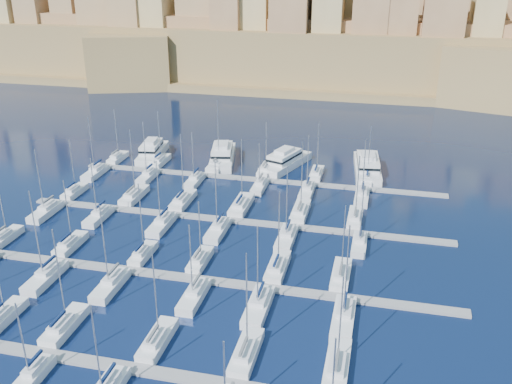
% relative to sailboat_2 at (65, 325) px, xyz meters
% --- Properties ---
extents(ground, '(600.00, 600.00, 0.00)m').
position_rel_sailboat_2_xyz_m(ground, '(13.29, 28.52, -0.76)').
color(ground, black).
rests_on(ground, ground).
extents(pontoon_near, '(84.00, 2.00, 0.40)m').
position_rel_sailboat_2_xyz_m(pontoon_near, '(13.29, -5.48, -0.56)').
color(pontoon_near, slate).
rests_on(pontoon_near, ground).
extents(pontoon_mid_near, '(84.00, 2.00, 0.40)m').
position_rel_sailboat_2_xyz_m(pontoon_mid_near, '(13.29, 16.52, -0.56)').
color(pontoon_mid_near, slate).
rests_on(pontoon_mid_near, ground).
extents(pontoon_mid_far, '(84.00, 2.00, 0.40)m').
position_rel_sailboat_2_xyz_m(pontoon_mid_far, '(13.29, 38.52, -0.56)').
color(pontoon_mid_far, slate).
rests_on(pontoon_mid_far, ground).
extents(pontoon_far, '(84.00, 2.00, 0.40)m').
position_rel_sailboat_2_xyz_m(pontoon_far, '(13.29, 60.52, -0.56)').
color(pontoon_far, slate).
rests_on(pontoon_far, ground).
extents(sailboat_1, '(2.62, 8.74, 12.78)m').
position_rel_sailboat_2_xyz_m(sailboat_1, '(-9.61, -0.22, -0.03)').
color(sailboat_1, silver).
rests_on(sailboat_1, ground).
extents(sailboat_2, '(2.75, 9.18, 15.63)m').
position_rel_sailboat_2_xyz_m(sailboat_2, '(0.00, 0.00, 0.00)').
color(sailboat_2, silver).
rests_on(sailboat_2, ground).
extents(sailboat_3, '(2.69, 8.98, 14.35)m').
position_rel_sailboat_2_xyz_m(sailboat_3, '(13.76, -0.10, -0.01)').
color(sailboat_3, silver).
rests_on(sailboat_3, ground).
extents(sailboat_4, '(2.80, 9.33, 15.39)m').
position_rel_sailboat_2_xyz_m(sailboat_4, '(25.91, 0.07, -0.00)').
color(sailboat_4, silver).
rests_on(sailboat_4, ground).
extents(sailboat_5, '(2.92, 9.72, 13.69)m').
position_rel_sailboat_2_xyz_m(sailboat_5, '(37.60, 0.26, -0.01)').
color(sailboat_5, silver).
rests_on(sailboat_5, ground).
extents(sailboat_8, '(2.24, 7.46, 11.93)m').
position_rel_sailboat_2_xyz_m(sailboat_8, '(1.56, -10.11, -0.04)').
color(sailboat_8, silver).
rests_on(sailboat_8, ground).
extents(sailboat_12, '(2.38, 7.93, 13.16)m').
position_rel_sailboat_2_xyz_m(sailboat_12, '(-24.45, 21.39, -0.03)').
color(sailboat_12, silver).
rests_on(sailboat_12, ground).
extents(sailboat_13, '(2.53, 8.45, 13.01)m').
position_rel_sailboat_2_xyz_m(sailboat_13, '(-11.56, 21.64, -0.03)').
color(sailboat_13, silver).
rests_on(sailboat_13, ground).
extents(sailboat_14, '(2.36, 7.86, 13.82)m').
position_rel_sailboat_2_xyz_m(sailboat_14, '(2.33, 21.35, -0.02)').
color(sailboat_14, silver).
rests_on(sailboat_14, ground).
extents(sailboat_15, '(2.45, 8.18, 11.55)m').
position_rel_sailboat_2_xyz_m(sailboat_15, '(12.53, 21.51, -0.04)').
color(sailboat_15, silver).
rests_on(sailboat_15, ground).
extents(sailboat_16, '(2.86, 9.54, 14.23)m').
position_rel_sailboat_2_xyz_m(sailboat_16, '(25.67, 22.18, -0.01)').
color(sailboat_16, silver).
rests_on(sailboat_16, ground).
extents(sailboat_17, '(2.81, 9.36, 13.01)m').
position_rel_sailboat_2_xyz_m(sailboat_17, '(36.02, 22.09, -0.02)').
color(sailboat_17, silver).
rests_on(sailboat_17, ground).
extents(sailboat_19, '(2.86, 9.52, 16.06)m').
position_rel_sailboat_2_xyz_m(sailboat_19, '(-9.73, 10.88, 0.01)').
color(sailboat_19, silver).
rests_on(sailboat_19, ground).
extents(sailboat_20, '(2.75, 9.17, 14.82)m').
position_rel_sailboat_2_xyz_m(sailboat_20, '(1.46, 11.05, -0.01)').
color(sailboat_20, silver).
rests_on(sailboat_20, ground).
extents(sailboat_21, '(2.70, 9.02, 13.18)m').
position_rel_sailboat_2_xyz_m(sailboat_21, '(15.04, 11.13, -0.02)').
color(sailboat_21, silver).
rests_on(sailboat_21, ground).
extents(sailboat_22, '(3.01, 10.02, 14.40)m').
position_rel_sailboat_2_xyz_m(sailboat_22, '(25.12, 10.63, -0.00)').
color(sailboat_22, silver).
rests_on(sailboat_22, ground).
extents(sailboat_23, '(2.98, 9.94, 15.89)m').
position_rel_sailboat_2_xyz_m(sailboat_23, '(37.46, 10.67, 0.01)').
color(sailboat_23, silver).
rests_on(sailboat_23, ground).
extents(sailboat_24, '(2.39, 7.97, 12.57)m').
position_rel_sailboat_2_xyz_m(sailboat_24, '(-23.12, 43.41, -0.04)').
color(sailboat_24, silver).
rests_on(sailboat_24, ground).
extents(sailboat_25, '(2.94, 9.79, 15.42)m').
position_rel_sailboat_2_xyz_m(sailboat_25, '(-9.73, 44.30, 0.00)').
color(sailboat_25, silver).
rests_on(sailboat_25, ground).
extents(sailboat_26, '(2.92, 9.72, 15.27)m').
position_rel_sailboat_2_xyz_m(sailboat_26, '(1.22, 44.26, 0.00)').
color(sailboat_26, silver).
rests_on(sailboat_26, ground).
extents(sailboat_27, '(3.15, 10.50, 14.87)m').
position_rel_sailboat_2_xyz_m(sailboat_27, '(13.67, 44.65, 0.01)').
color(sailboat_27, silver).
rests_on(sailboat_27, ground).
extents(sailboat_28, '(2.94, 9.80, 15.53)m').
position_rel_sailboat_2_xyz_m(sailboat_28, '(25.86, 44.30, 0.00)').
color(sailboat_28, silver).
rests_on(sailboat_28, ground).
extents(sailboat_29, '(2.71, 9.02, 13.60)m').
position_rel_sailboat_2_xyz_m(sailboat_29, '(36.67, 43.92, -0.02)').
color(sailboat_29, silver).
rests_on(sailboat_29, ground).
extents(sailboat_30, '(2.80, 9.35, 14.25)m').
position_rel_sailboat_2_xyz_m(sailboat_30, '(-23.47, 32.96, -0.01)').
color(sailboat_30, silver).
rests_on(sailboat_30, ground).
extents(sailboat_31, '(2.57, 8.57, 13.27)m').
position_rel_sailboat_2_xyz_m(sailboat_31, '(-12.21, 33.35, -0.03)').
color(sailboat_31, silver).
rests_on(sailboat_31, ground).
extents(sailboat_32, '(2.83, 9.44, 13.93)m').
position_rel_sailboat_2_xyz_m(sailboat_32, '(1.14, 32.92, -0.01)').
color(sailboat_32, silver).
rests_on(sailboat_32, ground).
extents(sailboat_33, '(2.79, 9.31, 15.01)m').
position_rel_sailboat_2_xyz_m(sailboat_33, '(12.22, 32.98, -0.01)').
color(sailboat_33, silver).
rests_on(sailboat_33, ground).
extents(sailboat_34, '(2.90, 9.68, 15.37)m').
position_rel_sailboat_2_xyz_m(sailboat_34, '(25.21, 32.80, 0.00)').
color(sailboat_34, silver).
rests_on(sailboat_34, ground).
extents(sailboat_35, '(2.49, 8.30, 12.70)m').
position_rel_sailboat_2_xyz_m(sailboat_35, '(38.20, 33.48, -0.03)').
color(sailboat_35, silver).
rests_on(sailboat_35, ground).
extents(sailboat_36, '(2.42, 8.06, 13.42)m').
position_rel_sailboat_2_xyz_m(sailboat_36, '(-23.73, 65.45, -0.03)').
color(sailboat_36, silver).
rests_on(sailboat_36, ground).
extents(sailboat_37, '(2.56, 8.54, 13.47)m').
position_rel_sailboat_2_xyz_m(sailboat_37, '(-12.50, 65.69, -0.02)').
color(sailboat_37, silver).
rests_on(sailboat_37, ground).
extents(sailboat_38, '(3.25, 10.83, 16.75)m').
position_rel_sailboat_2_xyz_m(sailboat_38, '(2.07, 66.81, 0.02)').
color(sailboat_38, silver).
rests_on(sailboat_38, ground).
extents(sailboat_39, '(2.63, 8.78, 12.50)m').
position_rel_sailboat_2_xyz_m(sailboat_39, '(14.07, 65.80, -0.03)').
color(sailboat_39, silver).
rests_on(sailboat_39, ground).
extents(sailboat_40, '(2.64, 8.79, 13.13)m').
position_rel_sailboat_2_xyz_m(sailboat_40, '(26.20, 65.81, -0.03)').
color(sailboat_40, silver).
rests_on(sailboat_40, ground).
extents(sailboat_41, '(2.44, 8.13, 13.34)m').
position_rel_sailboat_2_xyz_m(sailboat_41, '(37.82, 65.48, -0.03)').
color(sailboat_41, silver).
rests_on(sailboat_41, ground).
extents(sailboat_42, '(2.77, 9.22, 14.51)m').
position_rel_sailboat_2_xyz_m(sailboat_42, '(-24.27, 55.03, -0.01)').
color(sailboat_42, silver).
rests_on(sailboat_42, ground).
extents(sailboat_43, '(2.51, 8.37, 14.08)m').
position_rel_sailboat_2_xyz_m(sailboat_43, '(-11.35, 55.44, -0.02)').
color(sailboat_43, silver).
rests_on(sailboat_43, ground).
extents(sailboat_44, '(2.56, 8.54, 12.57)m').
position_rel_sailboat_2_xyz_m(sailboat_44, '(-0.02, 55.36, -0.03)').
color(sailboat_44, silver).
rests_on(sailboat_44, ground).
extents(sailboat_45, '(2.48, 8.26, 11.17)m').
position_rel_sailboat_2_xyz_m(sailboat_45, '(15.03, 55.50, -0.05)').
color(sailboat_45, silver).
rests_on(sailboat_45, ground).
extents(sailboat_46, '(2.70, 9.00, 13.66)m').
position_rel_sailboat_2_xyz_m(sailboat_46, '(25.60, 55.14, -0.02)').
color(sailboat_46, silver).
rests_on(sailboat_46, ground).
extents(sailboat_47, '(2.81, 9.38, 13.79)m').
position_rel_sailboat_2_xyz_m(sailboat_47, '(37.31, 54.95, -0.02)').
color(sailboat_47, silver).
rests_on(sailboat_47, ground).
extents(motor_yacht_a, '(7.01, 16.45, 5.25)m').
position_rel_sailboat_2_xyz_m(motor_yacht_a, '(-16.23, 69.68, 0.97)').
color(motor_yacht_a, silver).
rests_on(motor_yacht_a, ground).
extents(motor_yacht_b, '(9.19, 19.05, 5.25)m').
position_rel_sailboat_2_xyz_m(motor_yacht_b, '(1.99, 70.82, 0.97)').
color(motor_yacht_b, silver).
rests_on(motor_yacht_b, ground).
extents(motor_yacht_c, '(10.57, 17.86, 5.25)m').
position_rel_sailboat_2_xyz_m(motor_yacht_c, '(17.99, 70.27, 0.97)').
color(motor_yacht_c, silver).
rests_on(motor_yacht_c, ground).
extents(motor_yacht_d, '(7.69, 19.54, 5.25)m').
position_rel_sailboat_2_xyz_m(motor_yacht_d, '(37.51, 71.17, 0.97)').
color(motor_yacht_d, silver).
rests_on(motor_yacht_d, ground).
extents(fortified_city, '(460.00, 108.95, 59.52)m').
position_rel_sailboat_2_xyz_m(fortified_city, '(13.10, 183.78, 13.98)').
color(fortified_city, brown).
rests_on(fortified_city, ground).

